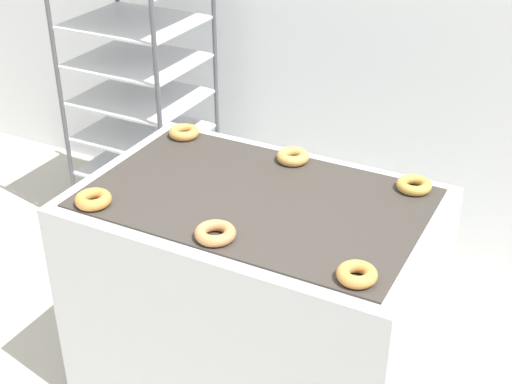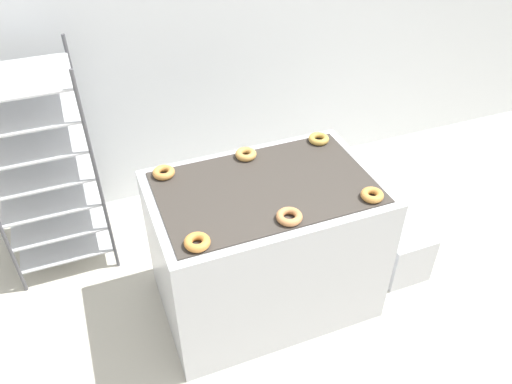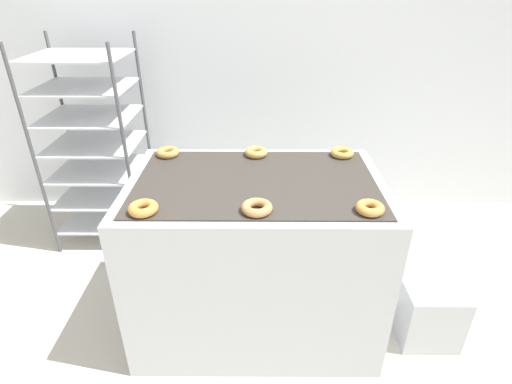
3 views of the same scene
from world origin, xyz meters
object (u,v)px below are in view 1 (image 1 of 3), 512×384
at_px(donut_far_left, 184,132).
at_px(donut_far_right, 414,185).
at_px(fryer_machine, 256,299).
at_px(donut_near_center, 215,233).
at_px(donut_near_left, 93,199).
at_px(baking_rack_cart, 141,97).
at_px(donut_far_center, 292,156).
at_px(donut_near_right, 357,274).

relative_size(donut_far_left, donut_far_right, 0.99).
distance_m(fryer_machine, donut_near_center, 0.58).
bearing_deg(donut_near_center, donut_near_left, -178.76).
bearing_deg(donut_far_left, baking_rack_cart, 137.87).
xyz_separation_m(donut_near_left, donut_far_center, (0.49, 0.64, 0.00)).
relative_size(donut_near_left, donut_far_right, 1.00).
xyz_separation_m(fryer_machine, donut_far_right, (0.50, 0.32, 0.49)).
xyz_separation_m(fryer_machine, donut_far_left, (-0.51, 0.32, 0.49)).
height_order(donut_near_right, donut_far_center, donut_far_center).
bearing_deg(donut_far_right, baking_rack_cart, 160.00).
relative_size(baking_rack_cart, donut_far_right, 11.57).
bearing_deg(donut_near_right, donut_far_left, 148.46).
height_order(donut_near_left, donut_far_right, donut_near_left).
height_order(donut_near_center, donut_far_left, same).
xyz_separation_m(baking_rack_cart, donut_far_left, (0.68, -0.62, 0.19)).
relative_size(donut_near_center, donut_far_right, 1.06).
height_order(donut_near_right, donut_far_left, same).
relative_size(fryer_machine, donut_far_left, 10.17).
relative_size(fryer_machine, donut_far_center, 10.10).
bearing_deg(donut_far_center, donut_far_right, -0.22).
xyz_separation_m(fryer_machine, baking_rack_cart, (-1.19, 0.93, 0.30)).
bearing_deg(donut_far_left, donut_near_right, -31.54).
xyz_separation_m(donut_near_left, donut_far_right, (0.99, 0.64, -0.00)).
bearing_deg(donut_far_right, donut_far_center, 179.78).
xyz_separation_m(baking_rack_cart, donut_near_left, (0.70, -1.25, 0.19)).
distance_m(fryer_machine, donut_far_center, 0.59).
bearing_deg(baking_rack_cart, donut_far_center, -27.25).
xyz_separation_m(donut_near_left, donut_near_right, (1.00, 0.01, -0.00)).
bearing_deg(fryer_machine, donut_far_right, 32.67).
bearing_deg(baking_rack_cart, donut_far_left, -42.13).
xyz_separation_m(baking_rack_cart, donut_near_right, (1.70, -1.24, 0.19)).
height_order(fryer_machine, donut_near_right, donut_near_right).
bearing_deg(donut_far_center, donut_near_center, -89.08).
distance_m(fryer_machine, donut_near_left, 0.77).
xyz_separation_m(donut_far_center, donut_far_right, (0.50, -0.00, -0.00)).
distance_m(donut_far_center, donut_far_right, 0.50).
bearing_deg(donut_far_right, fryer_machine, -147.33).
xyz_separation_m(baking_rack_cart, donut_far_right, (1.69, -0.61, 0.19)).
bearing_deg(donut_near_center, donut_near_right, -0.09).
bearing_deg(donut_far_center, donut_near_left, -127.47).
height_order(baking_rack_cart, donut_near_left, baking_rack_cart).
bearing_deg(donut_near_left, donut_near_right, 0.58).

